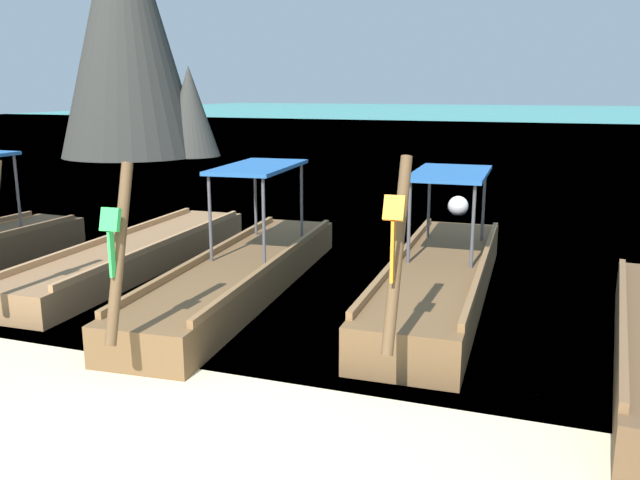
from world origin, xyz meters
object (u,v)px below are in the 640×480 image
Objects in this scene: longtail_boat_orange_ribbon at (440,277)px; mooring_buoy_near at (458,206)px; longtail_boat_green_ribbon at (242,272)px; karst_rock at (129,25)px; longtail_boat_blue_ribbon at (136,255)px.

mooring_buoy_near is at bearing 95.78° from longtail_boat_orange_ribbon.
longtail_boat_green_ribbon reaches higher than mooring_buoy_near.
karst_rock reaches higher than longtail_boat_green_ribbon.
longtail_boat_orange_ribbon is at bearing 0.28° from longtail_boat_blue_ribbon.
longtail_boat_orange_ribbon reaches higher than longtail_boat_blue_ribbon.
longtail_boat_orange_ribbon reaches higher than mooring_buoy_near.
karst_rock is at bearing 148.16° from mooring_buoy_near.
karst_rock reaches higher than longtail_boat_blue_ribbon.
longtail_boat_orange_ribbon is 6.84m from mooring_buoy_near.
longtail_boat_orange_ribbon is 24.64m from karst_rock.
mooring_buoy_near is at bearing 73.05° from longtail_boat_green_ribbon.
longtail_boat_green_ribbon is 7.78m from mooring_buoy_near.
longtail_boat_orange_ribbon is (2.96, 0.63, 0.02)m from longtail_boat_green_ribbon.
longtail_boat_blue_ribbon is 5.33m from longtail_boat_orange_ribbon.
longtail_boat_blue_ribbon is 0.54× the size of karst_rock.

